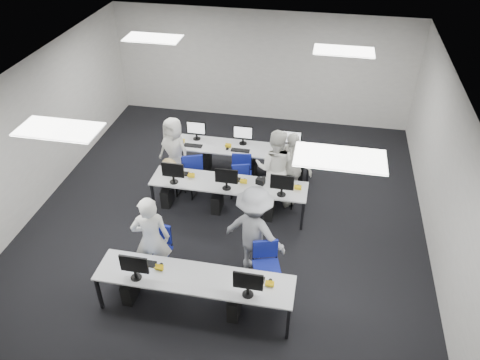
% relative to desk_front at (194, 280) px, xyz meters
% --- Properties ---
extents(room, '(9.00, 9.02, 3.00)m').
position_rel_desk_front_xyz_m(room, '(0.00, 2.40, 0.82)').
color(room, black).
rests_on(room, ground).
extents(ceiling_panels, '(5.20, 4.60, 0.02)m').
position_rel_desk_front_xyz_m(ceiling_panels, '(0.00, 2.40, 2.30)').
color(ceiling_panels, white).
rests_on(ceiling_panels, room).
extents(desk_front, '(3.20, 0.70, 0.73)m').
position_rel_desk_front_xyz_m(desk_front, '(0.00, 0.00, 0.00)').
color(desk_front, silver).
rests_on(desk_front, ground).
extents(desk_mid, '(3.20, 0.70, 0.73)m').
position_rel_desk_front_xyz_m(desk_mid, '(0.00, 2.60, 0.00)').
color(desk_mid, silver).
rests_on(desk_mid, ground).
extents(desk_back, '(3.20, 0.70, 0.73)m').
position_rel_desk_front_xyz_m(desk_back, '(0.00, 4.00, 0.00)').
color(desk_back, silver).
rests_on(desk_back, ground).
extents(equipment_front, '(2.51, 0.41, 1.19)m').
position_rel_desk_front_xyz_m(equipment_front, '(-0.19, -0.02, -0.32)').
color(equipment_front, '#0D38AD').
rests_on(equipment_front, desk_front).
extents(equipment_mid, '(2.91, 0.41, 1.19)m').
position_rel_desk_front_xyz_m(equipment_mid, '(-0.19, 2.58, -0.32)').
color(equipment_mid, white).
rests_on(equipment_mid, desk_mid).
extents(equipment_back, '(2.91, 0.41, 1.19)m').
position_rel_desk_front_xyz_m(equipment_back, '(0.19, 4.02, -0.32)').
color(equipment_back, white).
rests_on(equipment_back, desk_back).
extents(chair_0, '(0.55, 0.59, 0.99)m').
position_rel_desk_front_xyz_m(chair_0, '(-0.90, 0.64, -0.37)').
color(chair_0, navy).
rests_on(chair_0, ground).
extents(chair_1, '(0.57, 0.60, 0.92)m').
position_rel_desk_front_xyz_m(chair_1, '(1.07, 0.67, -0.39)').
color(chair_1, navy).
rests_on(chair_1, ground).
extents(chair_2, '(0.45, 0.48, 0.81)m').
position_rel_desk_front_xyz_m(chair_2, '(-1.02, 3.05, -0.42)').
color(chair_2, navy).
rests_on(chair_2, ground).
extents(chair_3, '(0.50, 0.53, 0.90)m').
position_rel_desk_front_xyz_m(chair_3, '(0.13, 3.28, -0.40)').
color(chair_3, navy).
rests_on(chair_3, ground).
extents(chair_4, '(0.42, 0.45, 0.83)m').
position_rel_desk_front_xyz_m(chair_4, '(1.11, 3.12, -0.42)').
color(chair_4, navy).
rests_on(chair_4, ground).
extents(chair_5, '(0.60, 0.62, 0.93)m').
position_rel_desk_front_xyz_m(chair_5, '(-0.98, 3.33, -0.39)').
color(chair_5, navy).
rests_on(chair_5, ground).
extents(chair_6, '(0.52, 0.54, 0.83)m').
position_rel_desk_front_xyz_m(chair_6, '(0.09, 3.33, -0.42)').
color(chair_6, navy).
rests_on(chair_6, ground).
extents(chair_7, '(0.53, 0.56, 0.88)m').
position_rel_desk_front_xyz_m(chair_7, '(1.01, 3.49, -0.40)').
color(chair_7, navy).
rests_on(chair_7, ground).
extents(handbag, '(0.43, 0.36, 0.30)m').
position_rel_desk_front_xyz_m(handbag, '(-1.30, 2.78, 0.20)').
color(handbag, '#93804C').
rests_on(handbag, desk_mid).
extents(student_0, '(0.74, 0.59, 1.76)m').
position_rel_desk_front_xyz_m(student_0, '(-0.90, 0.56, 0.20)').
color(student_0, white).
rests_on(student_0, ground).
extents(student_1, '(0.87, 0.69, 1.74)m').
position_rel_desk_front_xyz_m(student_1, '(0.88, 3.14, 0.19)').
color(student_1, white).
rests_on(student_1, ground).
extents(student_2, '(0.89, 0.74, 1.56)m').
position_rel_desk_front_xyz_m(student_2, '(-1.44, 3.54, 0.10)').
color(student_2, white).
rests_on(student_2, ground).
extents(student_3, '(1.05, 0.74, 1.65)m').
position_rel_desk_front_xyz_m(student_3, '(1.19, 3.27, 0.14)').
color(student_3, white).
rests_on(student_3, ground).
extents(photographer, '(1.29, 0.97, 1.77)m').
position_rel_desk_front_xyz_m(photographer, '(0.78, 1.10, 0.21)').
color(photographer, gray).
rests_on(photographer, ground).
extents(dslr_camera, '(0.19, 0.21, 0.10)m').
position_rel_desk_front_xyz_m(dslr_camera, '(0.84, 1.27, 1.15)').
color(dslr_camera, black).
rests_on(dslr_camera, photographer).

